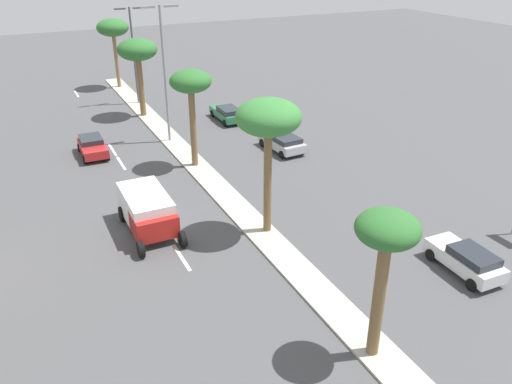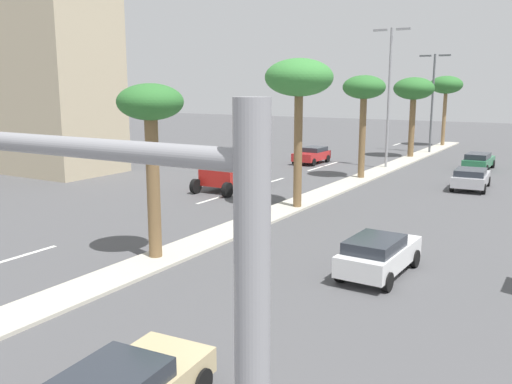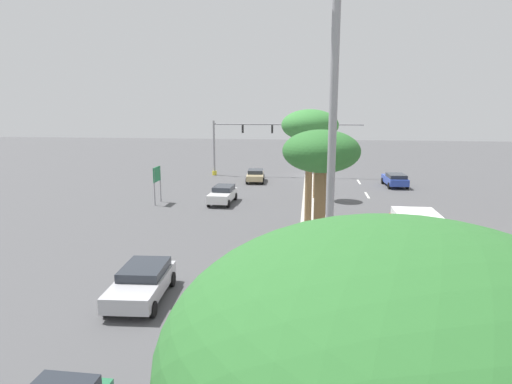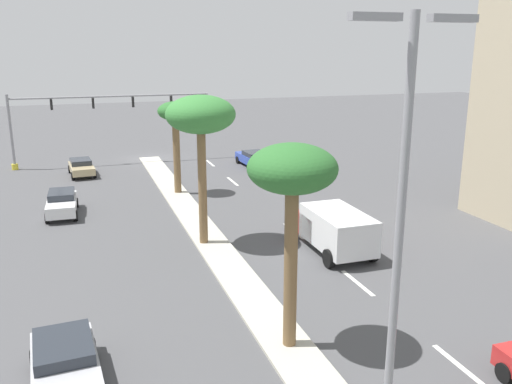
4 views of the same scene
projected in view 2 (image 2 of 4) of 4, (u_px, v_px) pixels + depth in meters
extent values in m
plane|color=#4C4C4F|center=(298.00, 205.00, 30.33)|extent=(160.00, 160.00, 0.00)
cube|color=#B7B2A3|center=(347.00, 184.00, 36.32)|extent=(1.80, 64.20, 0.12)
cube|color=silver|center=(26.00, 255.00, 21.28)|extent=(0.20, 2.80, 0.01)
cube|color=silver|center=(211.00, 199.00, 31.69)|extent=(0.20, 2.80, 0.01)
cube|color=silver|center=(274.00, 181.00, 37.88)|extent=(0.20, 2.80, 0.01)
cube|color=silver|center=(316.00, 168.00, 43.68)|extent=(0.20, 2.80, 0.01)
cube|color=silver|center=(331.00, 164.00, 46.27)|extent=(0.20, 2.80, 0.01)
cube|color=silver|center=(397.00, 144.00, 61.96)|extent=(0.20, 2.80, 0.01)
cube|color=tan|center=(34.00, 79.00, 41.82)|extent=(13.28, 6.34, 13.96)
cylinder|color=brown|center=(153.00, 187.00, 20.22)|extent=(0.49, 0.49, 5.35)
ellipsoid|color=#2D6B2D|center=(150.00, 102.00, 19.63)|extent=(2.40, 2.40, 1.32)
cylinder|color=brown|center=(298.00, 149.00, 28.74)|extent=(0.44, 0.44, 6.15)
ellipsoid|color=#387F38|center=(299.00, 77.00, 28.04)|extent=(3.52, 3.52, 1.94)
cylinder|color=brown|center=(362.00, 137.00, 38.16)|extent=(0.46, 0.46, 5.76)
ellipsoid|color=#2D6B2D|center=(364.00, 87.00, 37.52)|extent=(2.93, 2.93, 1.61)
cylinder|color=brown|center=(412.00, 126.00, 49.79)|extent=(0.53, 0.53, 5.50)
ellipsoid|color=#2D6B2D|center=(414.00, 88.00, 49.15)|extent=(3.61, 3.61, 1.99)
cylinder|color=olive|center=(444.00, 118.00, 59.41)|extent=(0.39, 0.39, 5.89)
ellipsoid|color=#2D6B2D|center=(446.00, 85.00, 58.73)|extent=(3.45, 3.45, 1.90)
cylinder|color=gray|center=(389.00, 99.00, 42.72)|extent=(0.20, 0.20, 10.72)
cube|color=gray|center=(380.00, 30.00, 42.19)|extent=(1.10, 0.24, 0.16)
cube|color=gray|center=(404.00, 29.00, 41.27)|extent=(1.10, 0.24, 0.16)
cylinder|color=#515459|center=(432.00, 104.00, 52.79)|extent=(0.20, 0.20, 9.34)
cube|color=#515459|center=(425.00, 56.00, 52.39)|extent=(1.10, 0.24, 0.16)
cube|color=#515459|center=(445.00, 55.00, 51.48)|extent=(1.10, 0.24, 0.16)
cube|color=red|center=(311.00, 156.00, 46.44)|extent=(1.86, 3.98, 0.66)
cube|color=#262B33|center=(314.00, 149.00, 46.76)|extent=(1.66, 2.19, 0.39)
cylinder|color=black|center=(313.00, 162.00, 44.91)|extent=(0.23, 0.64, 0.64)
cylinder|color=black|center=(295.00, 161.00, 45.79)|extent=(0.23, 0.64, 0.64)
cylinder|color=black|center=(327.00, 159.00, 47.22)|extent=(0.23, 0.64, 0.64)
cylinder|color=black|center=(309.00, 157.00, 48.11)|extent=(0.23, 0.64, 0.64)
cube|color=silver|center=(380.00, 256.00, 18.98)|extent=(1.83, 4.16, 0.69)
cube|color=#262B33|center=(375.00, 244.00, 18.46)|extent=(1.60, 2.30, 0.40)
cylinder|color=black|center=(372.00, 251.00, 20.66)|extent=(0.24, 0.65, 0.64)
cylinder|color=black|center=(415.00, 258.00, 19.80)|extent=(0.24, 0.65, 0.64)
cylinder|color=black|center=(341.00, 273.00, 18.29)|extent=(0.24, 0.65, 0.64)
cylinder|color=black|center=(387.00, 282.00, 17.43)|extent=(0.24, 0.65, 0.64)
cube|color=#287047|center=(479.00, 162.00, 42.92)|extent=(1.78, 4.53, 0.62)
cube|color=#262B33|center=(478.00, 156.00, 42.35)|extent=(1.59, 2.50, 0.42)
cylinder|color=black|center=(471.00, 163.00, 44.72)|extent=(0.23, 0.64, 0.64)
cylinder|color=black|center=(493.00, 164.00, 43.88)|extent=(0.23, 0.64, 0.64)
cylinder|color=black|center=(463.00, 167.00, 42.09)|extent=(0.23, 0.64, 0.64)
cylinder|color=black|center=(486.00, 169.00, 41.24)|extent=(0.23, 0.64, 0.64)
cube|color=#262B33|center=(107.00, 383.00, 10.07)|extent=(1.74, 2.27, 0.39)
cylinder|color=black|center=(137.00, 365.00, 12.21)|extent=(0.27, 0.66, 0.64)
cylinder|color=black|center=(201.00, 383.00, 11.49)|extent=(0.27, 0.66, 0.64)
cube|color=#B2B2B7|center=(471.00, 179.00, 34.91)|extent=(2.21, 4.43, 0.64)
cube|color=#262B33|center=(471.00, 172.00, 34.34)|extent=(1.89, 2.48, 0.38)
cylinder|color=black|center=(459.00, 179.00, 36.70)|extent=(0.26, 0.65, 0.64)
cylinder|color=black|center=(488.00, 181.00, 35.87)|extent=(0.26, 0.65, 0.64)
cylinder|color=black|center=(452.00, 186.00, 34.07)|extent=(0.26, 0.65, 0.64)
cylinder|color=black|center=(484.00, 189.00, 33.24)|extent=(0.26, 0.65, 0.64)
cube|color=#B21E19|center=(224.00, 175.00, 33.81)|extent=(2.33, 2.07, 1.23)
cube|color=silver|center=(238.00, 167.00, 35.12)|extent=(2.33, 4.40, 1.75)
cylinder|color=black|center=(227.00, 190.00, 32.22)|extent=(0.28, 0.90, 0.90)
cylinder|color=black|center=(196.00, 186.00, 33.40)|extent=(0.28, 0.90, 0.90)
cylinder|color=black|center=(265.00, 179.00, 35.90)|extent=(0.28, 0.90, 0.90)
cylinder|color=black|center=(235.00, 176.00, 37.07)|extent=(0.28, 0.90, 0.90)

